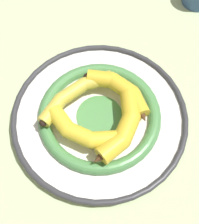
{
  "coord_description": "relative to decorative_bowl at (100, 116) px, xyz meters",
  "views": [
    {
      "loc": [
        -0.26,
        -0.14,
        0.64
      ],
      "look_at": [
        0.02,
        -0.01,
        0.04
      ],
      "focal_mm": 50.0,
      "sensor_mm": 36.0,
      "label": 1
    }
  ],
  "objects": [
    {
      "name": "banana_b",
      "position": [
        -0.02,
        -0.06,
        0.04
      ],
      "size": [
        0.19,
        0.06,
        0.04
      ],
      "rotation": [
        0.0,
        0.0,
        6.32
      ],
      "color": "gold",
      "rests_on": "decorative_bowl"
    },
    {
      "name": "banana_c",
      "position": [
        0.06,
        -0.02,
        0.04
      ],
      "size": [
        0.09,
        0.18,
        0.04
      ],
      "rotation": [
        0.0,
        0.0,
        7.62
      ],
      "color": "gold",
      "rests_on": "decorative_bowl"
    },
    {
      "name": "decorative_bowl",
      "position": [
        0.0,
        0.0,
        0.0
      ],
      "size": [
        0.39,
        0.39,
        0.04
      ],
      "color": "white",
      "rests_on": "ground_plane"
    },
    {
      "name": "ground_plane",
      "position": [
        -0.02,
        0.01,
        -0.02
      ],
      "size": [
        2.8,
        2.8,
        0.0
      ],
      "primitive_type": "plane",
      "color": "#B2C693"
    },
    {
      "name": "banana_a",
      "position": [
        -0.06,
        0.01,
        0.04
      ],
      "size": [
        0.06,
        0.18,
        0.03
      ],
      "rotation": [
        0.0,
        0.0,
        4.71
      ],
      "color": "yellow",
      "rests_on": "decorative_bowl"
    },
    {
      "name": "banana_d",
      "position": [
        0.01,
        0.06,
        0.03
      ],
      "size": [
        0.19,
        0.11,
        0.03
      ],
      "rotation": [
        0.0,
        0.0,
        8.97
      ],
      "color": "gold",
      "rests_on": "decorative_bowl"
    }
  ]
}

